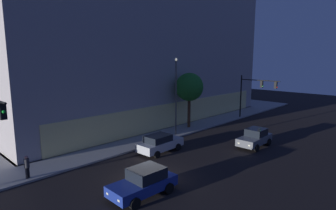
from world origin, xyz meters
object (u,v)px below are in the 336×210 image
object	(u,v)px
sidewalk_tree	(189,87)
pedestrian_waiting	(27,165)
car_grey	(255,138)
car_blue	(144,182)
street_lamp_sidewalk	(176,87)
traffic_light_far_corner	(255,89)
car_silver	(160,143)
modern_building	(116,43)

from	to	relation	value
sidewalk_tree	pedestrian_waiting	bearing A→B (deg)	-175.96
sidewalk_tree	car_grey	world-z (taller)	sidewalk_tree
pedestrian_waiting	car_blue	xyz separation A→B (m)	(4.29, -7.50, -0.27)
street_lamp_sidewalk	sidewalk_tree	distance (m)	3.73
car_grey	street_lamp_sidewalk	bearing A→B (deg)	107.63
street_lamp_sidewalk	sidewalk_tree	size ratio (longest dim) A/B	1.27
traffic_light_far_corner	street_lamp_sidewalk	bearing A→B (deg)	169.72
car_silver	pedestrian_waiting	bearing A→B (deg)	167.36
car_blue	traffic_light_far_corner	bearing A→B (deg)	12.12
traffic_light_far_corner	car_blue	xyz separation A→B (m)	(-24.91, -5.35, -3.47)
street_lamp_sidewalk	car_grey	bearing A→B (deg)	-72.37
pedestrian_waiting	car_blue	distance (m)	8.65
street_lamp_sidewalk	sidewalk_tree	xyz separation A→B (m)	(3.55, 1.08, -0.34)
sidewalk_tree	car_grey	size ratio (longest dim) A/B	1.55
car_blue	modern_building	bearing A→B (deg)	57.31
car_grey	modern_building	bearing A→B (deg)	87.72
car_grey	car_blue	bearing A→B (deg)	178.70
street_lamp_sidewalk	pedestrian_waiting	xyz separation A→B (m)	(-15.77, -0.28, -4.26)
modern_building	pedestrian_waiting	world-z (taller)	modern_building
sidewalk_tree	car_blue	xyz separation A→B (m)	(-15.03, -8.87, -4.19)
car_blue	car_silver	bearing A→B (deg)	38.63
traffic_light_far_corner	car_silver	world-z (taller)	traffic_light_far_corner
sidewalk_tree	traffic_light_far_corner	bearing A→B (deg)	-19.61
traffic_light_far_corner	car_blue	world-z (taller)	traffic_light_far_corner
modern_building	sidewalk_tree	bearing A→B (deg)	-89.86
street_lamp_sidewalk	car_grey	distance (m)	9.64
pedestrian_waiting	sidewalk_tree	bearing A→B (deg)	4.04
modern_building	car_blue	xyz separation A→B (m)	(-14.99, -23.36, -9.87)
pedestrian_waiting	car_silver	world-z (taller)	pedestrian_waiting
traffic_light_far_corner	car_grey	size ratio (longest dim) A/B	1.39
car_silver	car_grey	size ratio (longest dim) A/B	1.06
street_lamp_sidewalk	traffic_light_far_corner	bearing A→B (deg)	-10.28
modern_building	pedestrian_waiting	distance (m)	26.75
traffic_light_far_corner	car_silver	xyz separation A→B (m)	(-18.51, -0.24, -3.50)
modern_building	car_blue	bearing A→B (deg)	-122.69
street_lamp_sidewalk	car_grey	world-z (taller)	street_lamp_sidewalk
pedestrian_waiting	car_blue	bearing A→B (deg)	-60.23
modern_building	car_grey	bearing A→B (deg)	-92.28
modern_building	car_blue	world-z (taller)	modern_building
modern_building	traffic_light_far_corner	bearing A→B (deg)	-61.18
car_blue	car_grey	size ratio (longest dim) A/B	1.03
car_blue	street_lamp_sidewalk	bearing A→B (deg)	34.15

